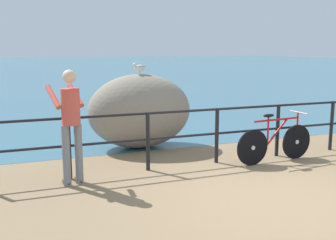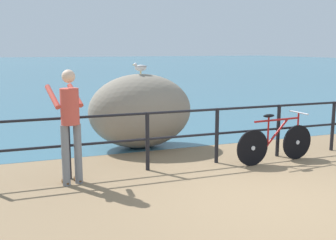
{
  "view_description": "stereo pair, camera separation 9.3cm",
  "coord_description": "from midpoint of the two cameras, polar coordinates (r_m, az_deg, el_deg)",
  "views": [
    {
      "loc": [
        -3.43,
        -4.49,
        2.1
      ],
      "look_at": [
        -0.81,
        2.35,
        0.79
      ],
      "focal_mm": 43.19,
      "sensor_mm": 36.0,
      "label": 1
    },
    {
      "loc": [
        -3.34,
        -4.53,
        2.1
      ],
      "look_at": [
        -0.81,
        2.35,
        0.79
      ],
      "focal_mm": 43.19,
      "sensor_mm": 36.0,
      "label": 2
    }
  ],
  "objects": [
    {
      "name": "ground_plane",
      "position": [
        24.84,
        -12.37,
        4.96
      ],
      "size": [
        120.0,
        120.0,
        0.1
      ],
      "primitive_type": "cube",
      "color": "#846B4C"
    },
    {
      "name": "sea_surface",
      "position": [
        52.85,
        -16.68,
        7.47
      ],
      "size": [
        120.0,
        90.0,
        0.01
      ],
      "primitive_type": "cube",
      "color": "#38667A",
      "rests_on": "ground_plane"
    },
    {
      "name": "promenade_railing",
      "position": [
        7.43,
        7.28,
        -1.28
      ],
      "size": [
        8.05,
        0.07,
        1.02
      ],
      "color": "black",
      "rests_on": "ground_plane"
    },
    {
      "name": "bicycle",
      "position": [
        7.73,
        15.3,
        -2.98
      ],
      "size": [
        1.7,
        0.48,
        0.92
      ],
      "rotation": [
        0.0,
        0.0,
        0.09
      ],
      "color": "black",
      "rests_on": "ground_plane"
    },
    {
      "name": "person_at_railing",
      "position": [
        6.32,
        -13.27,
        -0.19
      ],
      "size": [
        0.55,
        0.67,
        1.78
      ],
      "rotation": [
        0.0,
        0.0,
        1.8
      ],
      "color": "slate",
      "rests_on": "ground_plane"
    },
    {
      "name": "breakwater_boulder_main",
      "position": [
        8.54,
        -3.58,
        1.27
      ],
      "size": [
        2.21,
        1.42,
        1.56
      ],
      "color": "gray",
      "rests_on": "ground"
    },
    {
      "name": "seagull",
      "position": [
        8.45,
        -3.59,
        7.44
      ],
      "size": [
        0.34,
        0.15,
        0.23
      ],
      "rotation": [
        0.0,
        0.0,
        3.28
      ],
      "color": "gold",
      "rests_on": "breakwater_boulder_main"
    }
  ]
}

